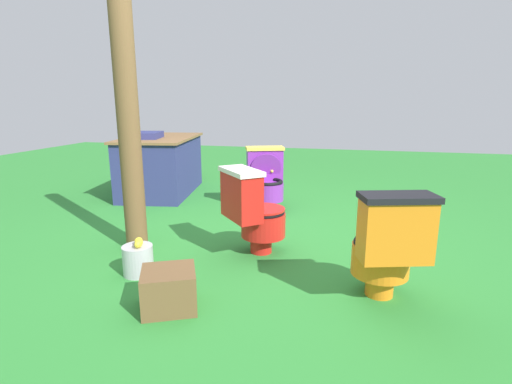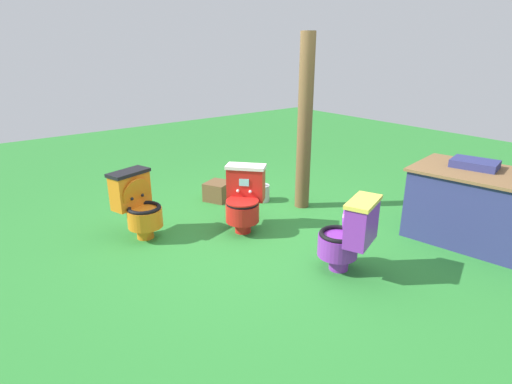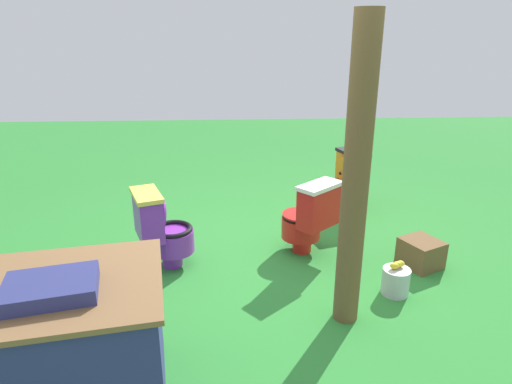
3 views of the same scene
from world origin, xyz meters
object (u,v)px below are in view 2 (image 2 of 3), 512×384
lemon_bucket (261,192)px  toilet_red (244,199)px  toilet_orange (138,204)px  small_crate (218,191)px  wooden_post (305,124)px  vendor_table (485,208)px  toilet_purple (349,234)px

lemon_bucket → toilet_red: bearing=-50.9°
toilet_red → toilet_orange: (-0.56, -1.00, 0.00)m
lemon_bucket → small_crate: bearing=-131.5°
wooden_post → small_crate: size_ratio=6.62×
toilet_red → vendor_table: vendor_table is taller
toilet_orange → vendor_table: vendor_table is taller
toilet_red → small_crate: 1.05m
vendor_table → small_crate: vendor_table is taller
small_crate → lemon_bucket: 0.58m
toilet_purple → vendor_table: bearing=-37.7°
toilet_purple → small_crate: bearing=67.0°
vendor_table → toilet_red: bearing=-135.9°
toilet_orange → wooden_post: (0.45, 2.01, 0.69)m
vendor_table → lemon_bucket: vendor_table is taller
toilet_red → small_crate: size_ratio=2.25×
wooden_post → toilet_red: bearing=-83.7°
toilet_orange → small_crate: bearing=-178.7°
toilet_orange → wooden_post: 2.17m
toilet_red → lemon_bucket: (-0.59, 0.72, -0.25)m
toilet_orange → toilet_red: bearing=134.2°
toilet_purple → wooden_post: size_ratio=0.34×
vendor_table → wooden_post: (-1.92, -0.74, 0.67)m
toilet_red → lemon_bucket: size_ratio=2.63×
vendor_table → lemon_bucket: (-2.40, -1.03, -0.28)m
toilet_red → vendor_table: size_ratio=0.46×
toilet_purple → toilet_orange: bearing=101.7°
toilet_orange → vendor_table: (2.37, 2.75, 0.02)m
toilet_purple → vendor_table: vendor_table is taller
toilet_orange → toilet_purple: 2.23m
small_crate → toilet_red: bearing=-16.5°
toilet_red → wooden_post: (-0.11, 1.02, 0.70)m
toilet_purple → wooden_post: 1.80m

